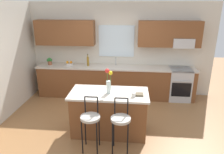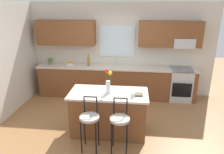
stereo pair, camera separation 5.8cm
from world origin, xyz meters
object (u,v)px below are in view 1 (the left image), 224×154
(bar_stool_middle, at_px, (121,121))
(potted_plant_small, at_px, (50,61))
(kitchen_island, at_px, (109,113))
(bottle_olive_oil, at_px, (88,61))
(bar_stool_near, at_px, (90,120))
(fruit_bowl_oranges, at_px, (69,64))
(mug_ceramic, at_px, (133,95))
(flower_vase, at_px, (109,82))
(oven_range, at_px, (179,84))
(cookbook, at_px, (138,94))

(bar_stool_middle, relative_size, potted_plant_small, 4.82)
(kitchen_island, height_order, bottle_olive_oil, bottle_olive_oil)
(bar_stool_near, relative_size, fruit_bowl_oranges, 4.34)
(kitchen_island, height_order, mug_ceramic, mug_ceramic)
(bar_stool_middle, distance_m, flower_vase, 0.83)
(oven_range, bearing_deg, fruit_bowl_oranges, 179.56)
(bar_stool_near, distance_m, potted_plant_small, 3.04)
(kitchen_island, xyz_separation_m, flower_vase, (-0.00, -0.03, 0.70))
(mug_ceramic, xyz_separation_m, potted_plant_small, (-2.46, 2.05, 0.07))
(mug_ceramic, height_order, potted_plant_small, potted_plant_small)
(kitchen_island, relative_size, potted_plant_small, 7.39)
(flower_vase, bearing_deg, bar_stool_middle, -64.28)
(bar_stool_near, relative_size, flower_vase, 2.02)
(oven_range, height_order, bottle_olive_oil, bottle_olive_oil)
(kitchen_island, height_order, potted_plant_small, potted_plant_small)
(bar_stool_near, height_order, bottle_olive_oil, bottle_olive_oil)
(kitchen_island, relative_size, bottle_olive_oil, 4.57)
(mug_ceramic, height_order, cookbook, mug_ceramic)
(flower_vase, bearing_deg, cookbook, -4.06)
(potted_plant_small, bearing_deg, cookbook, -37.46)
(bar_stool_near, relative_size, cookbook, 5.21)
(fruit_bowl_oranges, relative_size, potted_plant_small, 1.11)
(fruit_bowl_oranges, bearing_deg, mug_ceramic, -47.61)
(bar_stool_middle, bearing_deg, oven_range, 57.98)
(bar_stool_near, bearing_deg, cookbook, 32.03)
(kitchen_island, xyz_separation_m, cookbook, (0.59, -0.07, 0.47))
(cookbook, bearing_deg, kitchen_island, 173.44)
(bar_stool_near, distance_m, flower_vase, 0.83)
(flower_vase, height_order, potted_plant_small, flower_vase)
(bar_stool_middle, relative_size, cookbook, 5.21)
(kitchen_island, height_order, cookbook, cookbook)
(flower_vase, xyz_separation_m, potted_plant_small, (-1.96, 1.91, -0.13))
(mug_ceramic, height_order, fruit_bowl_oranges, fruit_bowl_oranges)
(oven_range, bearing_deg, flower_vase, -134.01)
(bar_stool_middle, bearing_deg, cookbook, 60.02)
(fruit_bowl_oranges, bearing_deg, kitchen_island, -53.84)
(bar_stool_near, xyz_separation_m, fruit_bowl_oranges, (-1.10, 2.49, 0.33))
(flower_vase, distance_m, potted_plant_small, 2.74)
(bar_stool_middle, bearing_deg, bottle_olive_oil, 113.66)
(oven_range, distance_m, bar_stool_middle, 2.91)
(cookbook, bearing_deg, oven_range, 57.42)
(bar_stool_near, bearing_deg, mug_ceramic, 29.87)
(bar_stool_near, relative_size, potted_plant_small, 4.82)
(bottle_olive_oil, bearing_deg, flower_vase, -66.98)
(fruit_bowl_oranges, height_order, potted_plant_small, potted_plant_small)
(mug_ceramic, distance_m, potted_plant_small, 3.20)
(mug_ceramic, bearing_deg, oven_range, 56.82)
(mug_ceramic, relative_size, cookbook, 0.45)
(kitchen_island, height_order, bar_stool_near, bar_stool_near)
(oven_range, relative_size, fruit_bowl_oranges, 3.83)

